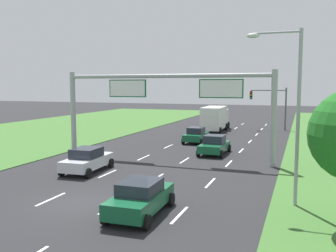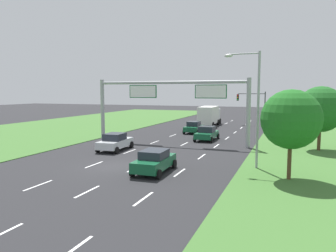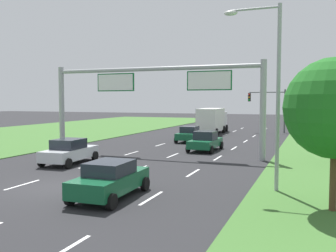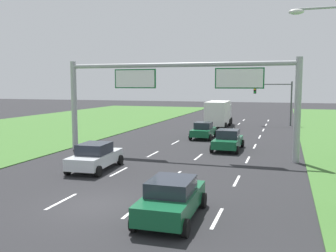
{
  "view_description": "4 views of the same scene",
  "coord_description": "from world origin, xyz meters",
  "px_view_note": "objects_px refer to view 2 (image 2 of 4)",
  "views": [
    {
      "loc": [
        10.33,
        -15.64,
        5.84
      ],
      "look_at": [
        0.12,
        12.68,
        2.59
      ],
      "focal_mm": 40.0,
      "sensor_mm": 36.0,
      "label": 1
    },
    {
      "loc": [
        12.39,
        -21.25,
        5.66
      ],
      "look_at": [
        0.13,
        11.26,
        1.96
      ],
      "focal_mm": 35.0,
      "sensor_mm": 36.0,
      "label": 2
    },
    {
      "loc": [
        11.63,
        -14.48,
        4.19
      ],
      "look_at": [
        0.28,
        14.78,
        2.04
      ],
      "focal_mm": 40.0,
      "sensor_mm": 36.0,
      "label": 3
    },
    {
      "loc": [
        7.68,
        -14.02,
        5.18
      ],
      "look_at": [
        -1.01,
        13.41,
        2.0
      ],
      "focal_mm": 40.0,
      "sensor_mm": 36.0,
      "label": 4
    }
  ],
  "objects_px": {
    "street_lamp": "(253,99)",
    "roadside_tree_near": "(291,119)",
    "car_near_red": "(115,142)",
    "sign_gantry": "(171,98)",
    "roadside_tree_mid": "(320,109)",
    "car_far_ahead": "(194,127)",
    "car_lead_silver": "(154,161)",
    "box_truck": "(209,115)",
    "car_mid_lane": "(207,133)",
    "traffic_light_mast": "(253,102)"
  },
  "relations": [
    {
      "from": "car_lead_silver",
      "to": "car_mid_lane",
      "type": "relative_size",
      "value": 1.0
    },
    {
      "from": "traffic_light_mast",
      "to": "sign_gantry",
      "type": "bearing_deg",
      "value": -104.72
    },
    {
      "from": "car_mid_lane",
      "to": "roadside_tree_mid",
      "type": "xyz_separation_m",
      "value": [
        11.64,
        -2.87,
        3.18
      ]
    },
    {
      "from": "car_far_ahead",
      "to": "roadside_tree_mid",
      "type": "xyz_separation_m",
      "value": [
        14.87,
        -8.61,
        3.18
      ]
    },
    {
      "from": "sign_gantry",
      "to": "traffic_light_mast",
      "type": "xyz_separation_m",
      "value": [
        6.17,
        23.47,
        -1.04
      ]
    },
    {
      "from": "box_truck",
      "to": "roadside_tree_near",
      "type": "relative_size",
      "value": 1.42
    },
    {
      "from": "car_lead_silver",
      "to": "roadside_tree_mid",
      "type": "height_order",
      "value": "roadside_tree_mid"
    },
    {
      "from": "car_lead_silver",
      "to": "car_far_ahead",
      "type": "relative_size",
      "value": 1.1
    },
    {
      "from": "box_truck",
      "to": "roadside_tree_near",
      "type": "distance_m",
      "value": 33.46
    },
    {
      "from": "roadside_tree_near",
      "to": "car_far_ahead",
      "type": "bearing_deg",
      "value": 120.79
    },
    {
      "from": "roadside_tree_mid",
      "to": "car_lead_silver",
      "type": "bearing_deg",
      "value": -130.83
    },
    {
      "from": "roadside_tree_near",
      "to": "car_near_red",
      "type": "bearing_deg",
      "value": 160.91
    },
    {
      "from": "street_lamp",
      "to": "roadside_tree_near",
      "type": "xyz_separation_m",
      "value": [
        2.63,
        -2.47,
        -1.18
      ]
    },
    {
      "from": "street_lamp",
      "to": "sign_gantry",
      "type": "bearing_deg",
      "value": 137.06
    },
    {
      "from": "car_mid_lane",
      "to": "sign_gantry",
      "type": "height_order",
      "value": "sign_gantry"
    },
    {
      "from": "car_near_red",
      "to": "box_truck",
      "type": "xyz_separation_m",
      "value": [
        3.15,
        25.46,
        0.91
      ]
    },
    {
      "from": "car_near_red",
      "to": "car_far_ahead",
      "type": "bearing_deg",
      "value": 73.99
    },
    {
      "from": "car_lead_silver",
      "to": "sign_gantry",
      "type": "distance_m",
      "value": 13.67
    },
    {
      "from": "roadside_tree_mid",
      "to": "car_far_ahead",
      "type": "bearing_deg",
      "value": 149.94
    },
    {
      "from": "traffic_light_mast",
      "to": "roadside_tree_near",
      "type": "distance_m",
      "value": 35.41
    },
    {
      "from": "car_mid_lane",
      "to": "traffic_light_mast",
      "type": "bearing_deg",
      "value": 82.1
    },
    {
      "from": "roadside_tree_near",
      "to": "roadside_tree_mid",
      "type": "distance_m",
      "value": 12.3
    },
    {
      "from": "car_mid_lane",
      "to": "street_lamp",
      "type": "xyz_separation_m",
      "value": [
        6.44,
        -12.44,
        4.29
      ]
    },
    {
      "from": "car_lead_silver",
      "to": "roadside_tree_mid",
      "type": "relative_size",
      "value": 0.71
    },
    {
      "from": "traffic_light_mast",
      "to": "car_mid_lane",
      "type": "bearing_deg",
      "value": -98.52
    },
    {
      "from": "car_far_ahead",
      "to": "box_truck",
      "type": "height_order",
      "value": "box_truck"
    },
    {
      "from": "sign_gantry",
      "to": "street_lamp",
      "type": "relative_size",
      "value": 2.03
    },
    {
      "from": "car_mid_lane",
      "to": "roadside_tree_mid",
      "type": "height_order",
      "value": "roadside_tree_mid"
    },
    {
      "from": "box_truck",
      "to": "sign_gantry",
      "type": "bearing_deg",
      "value": -91.01
    },
    {
      "from": "car_near_red",
      "to": "car_far_ahead",
      "type": "height_order",
      "value": "car_near_red"
    },
    {
      "from": "car_near_red",
      "to": "car_mid_lane",
      "type": "height_order",
      "value": "car_near_red"
    },
    {
      "from": "sign_gantry",
      "to": "traffic_light_mast",
      "type": "bearing_deg",
      "value": 75.28
    },
    {
      "from": "car_lead_silver",
      "to": "car_mid_lane",
      "type": "bearing_deg",
      "value": 89.37
    },
    {
      "from": "car_lead_silver",
      "to": "box_truck",
      "type": "distance_m",
      "value": 32.33
    },
    {
      "from": "car_near_red",
      "to": "street_lamp",
      "type": "bearing_deg",
      "value": -15.99
    },
    {
      "from": "car_near_red",
      "to": "box_truck",
      "type": "height_order",
      "value": "box_truck"
    },
    {
      "from": "car_lead_silver",
      "to": "roadside_tree_mid",
      "type": "xyz_separation_m",
      "value": [
        11.42,
        13.21,
        3.16
      ]
    },
    {
      "from": "roadside_tree_near",
      "to": "roadside_tree_mid",
      "type": "xyz_separation_m",
      "value": [
        2.57,
        12.03,
        0.07
      ]
    },
    {
      "from": "car_mid_lane",
      "to": "roadside_tree_near",
      "type": "relative_size",
      "value": 0.76
    },
    {
      "from": "car_near_red",
      "to": "roadside_tree_mid",
      "type": "relative_size",
      "value": 0.73
    },
    {
      "from": "car_lead_silver",
      "to": "roadside_tree_mid",
      "type": "bearing_deg",
      "value": 47.74
    },
    {
      "from": "car_near_red",
      "to": "car_lead_silver",
      "type": "bearing_deg",
      "value": -46.96
    },
    {
      "from": "car_near_red",
      "to": "roadside_tree_near",
      "type": "xyz_separation_m",
      "value": [
        15.76,
        -5.46,
        3.08
      ]
    },
    {
      "from": "car_far_ahead",
      "to": "street_lamp",
      "type": "distance_m",
      "value": 21.03
    },
    {
      "from": "car_near_red",
      "to": "sign_gantry",
      "type": "bearing_deg",
      "value": 56.25
    },
    {
      "from": "car_lead_silver",
      "to": "roadside_tree_near",
      "type": "height_order",
      "value": "roadside_tree_near"
    },
    {
      "from": "car_lead_silver",
      "to": "sign_gantry",
      "type": "xyz_separation_m",
      "value": [
        -3.4,
        12.59,
        4.1
      ]
    },
    {
      "from": "car_far_ahead",
      "to": "street_lamp",
      "type": "relative_size",
      "value": 0.47
    },
    {
      "from": "car_near_red",
      "to": "car_far_ahead",
      "type": "xyz_separation_m",
      "value": [
        3.46,
        15.18,
        -0.03
      ]
    },
    {
      "from": "car_far_ahead",
      "to": "sign_gantry",
      "type": "relative_size",
      "value": 0.23
    }
  ]
}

